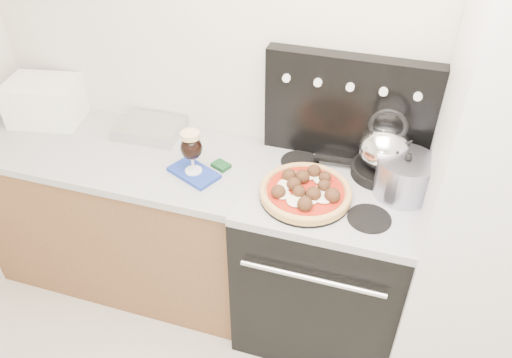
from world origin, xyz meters
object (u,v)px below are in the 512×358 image
at_px(base_cabinet, 127,217).
at_px(toaster_oven, 45,101).
at_px(pizza, 306,190).
at_px(tea_kettle, 385,144).
at_px(skillet, 380,171).
at_px(oven_mitt, 194,173).
at_px(stove_body, 323,263).
at_px(beer_glass, 192,152).
at_px(stock_pot, 404,178).
at_px(fridge, 506,219).
at_px(pizza_pan, 305,196).

relative_size(base_cabinet, toaster_oven, 4.10).
bearing_deg(pizza, tea_kettle, 41.91).
distance_m(skillet, tea_kettle, 0.15).
height_order(oven_mitt, pizza, pizza).
xyz_separation_m(stove_body, oven_mitt, (-0.63, -0.06, 0.47)).
bearing_deg(base_cabinet, stove_body, -1.30).
relative_size(stove_body, beer_glass, 4.14).
bearing_deg(tea_kettle, oven_mitt, -148.42).
relative_size(pizza, stock_pot, 1.64).
bearing_deg(base_cabinet, skillet, 6.07).
distance_m(fridge, beer_glass, 1.33).
xyz_separation_m(stove_body, pizza, (-0.10, -0.09, 0.52)).
xyz_separation_m(base_cabinet, skillet, (1.29, 0.14, 0.51)).
bearing_deg(toaster_oven, stove_body, -16.70).
xyz_separation_m(toaster_oven, skillet, (1.74, 0.00, -0.07)).
bearing_deg(stove_body, tea_kettle, 41.29).
bearing_deg(tea_kettle, fridge, -3.80).
distance_m(oven_mitt, pizza, 0.53).
bearing_deg(beer_glass, base_cabinet, 169.60).
xyz_separation_m(beer_glass, pizza_pan, (0.53, -0.03, -0.10)).
relative_size(toaster_oven, oven_mitt, 1.53).
distance_m(fridge, tea_kettle, 0.57).
xyz_separation_m(toaster_oven, tea_kettle, (1.74, 0.00, 0.08)).
bearing_deg(pizza_pan, tea_kettle, 41.91).
relative_size(oven_mitt, skillet, 0.89).
relative_size(oven_mitt, stock_pot, 0.97).
xyz_separation_m(fridge, skillet, (-0.52, 0.19, -0.01)).
xyz_separation_m(base_cabinet, stock_pot, (1.39, 0.03, 0.58)).
height_order(skillet, stock_pot, stock_pot).
height_order(fridge, beer_glass, fridge).
height_order(oven_mitt, tea_kettle, tea_kettle).
height_order(pizza_pan, stock_pot, stock_pot).
bearing_deg(toaster_oven, beer_glass, -24.30).
bearing_deg(beer_glass, skillet, 15.42).
bearing_deg(pizza_pan, pizza, 0.00).
distance_m(pizza_pan, pizza, 0.03).
bearing_deg(pizza_pan, stove_body, 43.04).
bearing_deg(stock_pot, fridge, -10.79).
xyz_separation_m(skillet, stock_pot, (0.10, -0.11, 0.06)).
relative_size(toaster_oven, skillet, 1.37).
distance_m(stove_body, toaster_oven, 1.67).
bearing_deg(pizza, toaster_oven, 170.13).
relative_size(skillet, stock_pot, 1.08).
bearing_deg(skillet, base_cabinet, -173.93).
relative_size(toaster_oven, stock_pot, 1.49).
xyz_separation_m(fridge, beer_glass, (-1.33, -0.04, 0.08)).
relative_size(stove_body, stock_pot, 3.70).
xyz_separation_m(beer_glass, skillet, (0.81, 0.22, -0.08)).
bearing_deg(beer_glass, stove_body, 5.65).
distance_m(stove_body, pizza, 0.54).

